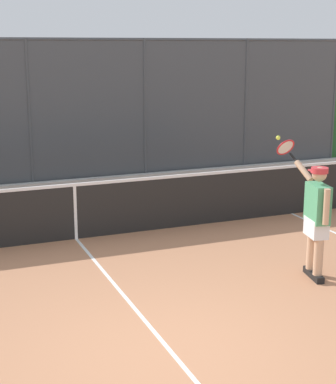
% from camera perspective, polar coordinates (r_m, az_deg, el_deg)
% --- Properties ---
extents(ground_plane, '(60.00, 60.00, 0.00)m').
position_cam_1_polar(ground_plane, '(6.75, 0.27, -14.64)').
color(ground_plane, '#B27551').
extents(fence_backdrop, '(19.42, 1.37, 3.35)m').
position_cam_1_polar(fence_backdrop, '(14.75, -13.15, 6.73)').
color(fence_backdrop, '#474C51').
rests_on(fence_backdrop, ground).
extents(tennis_net, '(11.01, 0.09, 1.07)m').
position_cam_1_polar(tennis_net, '(10.34, -8.63, -1.72)').
color(tennis_net, '#2D2D2D').
rests_on(tennis_net, ground).
extents(tennis_player, '(0.31, 1.37, 1.88)m').
position_cam_1_polar(tennis_player, '(8.66, 13.61, -2.03)').
color(tennis_player, black).
rests_on(tennis_player, ground).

